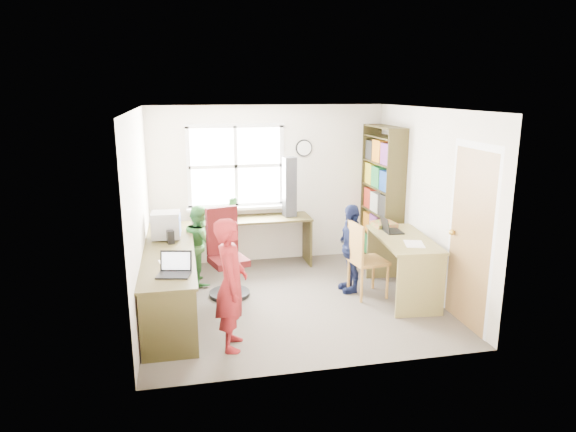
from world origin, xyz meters
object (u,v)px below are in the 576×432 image
Objects in this scene: cd_tower at (290,187)px; bookshelf at (382,199)px; swivel_chair at (226,258)px; person_green at (200,244)px; l_desk at (187,282)px; right_desk at (403,254)px; laptop_right at (390,228)px; crt_monitor at (166,225)px; potted_plant at (232,207)px; person_navy at (351,248)px; laptop_left at (175,269)px; person_red at (231,284)px; wooden_chair at (363,257)px.

bookshelf is at bearing -18.11° from cd_tower.
person_green is at bearing 106.34° from swivel_chair.
l_desk is 2.75m from right_desk.
laptop_right is 0.28× the size of person_green.
laptop_right is 0.35× the size of cd_tower.
swivel_chair is 1.04× the size of person_green.
right_desk is at bearing -29.24° from swivel_chair.
crt_monitor is at bearing 104.62° from l_desk.
cd_tower is 0.92m from potted_plant.
laptop_right is 0.26× the size of person_navy.
person_green reaches higher than potted_plant.
cd_tower reaches higher than l_desk.
laptop_left is at bearing 111.56° from laptop_right.
cd_tower is 2.82× the size of potted_plant.
bookshelf is at bearing 26.43° from l_desk.
cd_tower is (1.69, 2.21, 0.40)m from laptop_left.
laptop_left is 0.33× the size of person_navy.
swivel_chair is at bearing 172.17° from right_desk.
bookshelf reaches higher than person_green.
swivel_chair is 0.58m from person_green.
cd_tower reaches higher than laptop_right.
right_desk is 2.48m from person_red.
bookshelf reaches higher than l_desk.
bookshelf reaches higher than crt_monitor.
crt_monitor is 1.32m from potted_plant.
person_red reaches higher than potted_plant.
swivel_chair is 2.97× the size of laptop_left.
person_red reaches higher than laptop_left.
cd_tower is at bearing -77.81° from person_green.
person_red is (0.44, -0.77, 0.24)m from l_desk.
right_desk is at bearing 25.38° from laptop_left.
crt_monitor is at bearing 150.30° from swivel_chair.
person_navy is (-0.82, -1.01, -0.41)m from bookshelf.
bookshelf is 5.68× the size of crt_monitor.
person_red is at bearing 121.47° from laptop_right.
person_navy is at bearing -23.61° from swivel_chair.
wooden_chair is 2.48m from laptop_left.
right_desk is 1.02× the size of person_red.
crt_monitor is at bearing 172.05° from right_desk.
swivel_chair is at bearing 5.50° from person_red.
person_navy is (2.26, 0.96, -0.21)m from laptop_left.
person_red reaches higher than laptop_right.
crt_monitor is at bearing -163.12° from cd_tower.
swivel_chair is at bearing 86.46° from laptop_right.
person_green is (-0.31, 0.49, 0.06)m from swivel_chair.
bookshelf reaches higher than right_desk.
swivel_chair is at bearing 74.27° from laptop_left.
crt_monitor and person_green have the same top height.
wooden_chair is 1.74m from cd_tower.
laptop_right reaches higher than l_desk.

